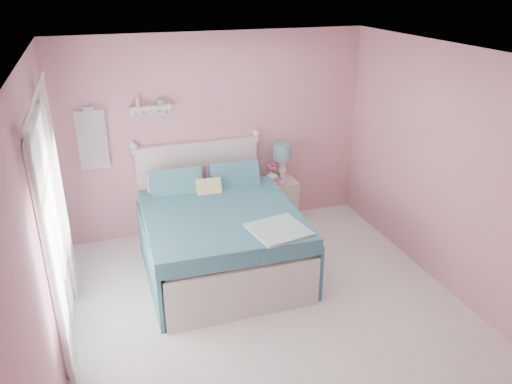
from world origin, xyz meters
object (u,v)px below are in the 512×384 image
nightstand (279,202)px  vase (272,175)px  bed (218,235)px  table_lamp (282,154)px  teacup (281,182)px

nightstand → vase: size_ratio=3.77×
bed → table_lamp: size_ratio=4.29×
nightstand → table_lamp: table_lamp is taller
nightstand → table_lamp: size_ratio=1.27×
bed → table_lamp: 1.56m
table_lamp → bed: bearing=-141.7°
bed → vase: (0.98, 0.85, 0.31)m
nightstand → teacup: teacup is taller
bed → nightstand: size_ratio=3.38×
nightstand → table_lamp: (0.06, 0.07, 0.67)m
vase → teacup: vase is taller
bed → nightstand: bed is taller
bed → teacup: (1.04, 0.69, 0.26)m
bed → nightstand: bearing=39.4°
bed → nightstand: 1.37m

